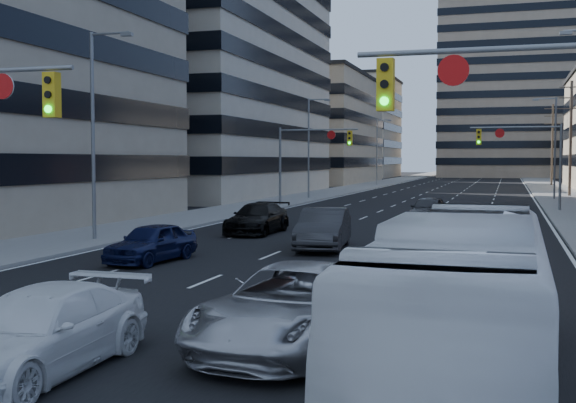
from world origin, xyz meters
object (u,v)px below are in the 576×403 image
(white_van, at_px, (39,332))
(sedan_blue, at_px, (152,243))
(silver_suv, at_px, (296,307))
(transit_bus, at_px, (465,302))

(white_van, xyz_separation_m, sedan_blue, (-4.37, 12.28, -0.01))
(white_van, distance_m, silver_suv, 4.61)
(white_van, bearing_deg, silver_suv, 37.82)
(white_van, relative_size, transit_bus, 0.49)
(transit_bus, bearing_deg, silver_suv, 154.96)
(white_van, distance_m, sedan_blue, 13.03)
(transit_bus, distance_m, sedan_blue, 15.72)
(silver_suv, height_order, transit_bus, transit_bus)
(transit_bus, height_order, sedan_blue, transit_bus)
(sedan_blue, bearing_deg, white_van, -63.97)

